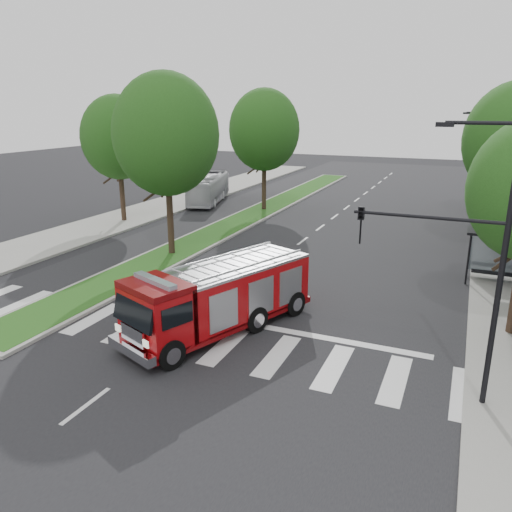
{
  "coord_description": "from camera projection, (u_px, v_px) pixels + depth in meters",
  "views": [
    {
      "loc": [
        9.47,
        -17.57,
        8.3
      ],
      "look_at": [
        0.93,
        2.26,
        1.8
      ],
      "focal_mm": 35.0,
      "sensor_mm": 36.0,
      "label": 1
    }
  ],
  "objects": [
    {
      "name": "fire_engine",
      "position": [
        220.0,
        297.0,
        18.92
      ],
      "size": [
        5.21,
        8.42,
        2.81
      ],
      "rotation": [
        0.0,
        0.0,
        -0.38
      ],
      "color": "#620507",
      "rests_on": "ground"
    },
    {
      "name": "sidewalk_left",
      "position": [
        101.0,
        226.0,
        35.7
      ],
      "size": [
        5.0,
        80.0,
        0.15
      ],
      "primitive_type": "cube",
      "color": "gray",
      "rests_on": "ground"
    },
    {
      "name": "streetlight_right_near",
      "position": [
        468.0,
        247.0,
        13.37
      ],
      "size": [
        4.08,
        0.22,
        8.0
      ],
      "color": "black",
      "rests_on": "ground"
    },
    {
      "name": "tree_median_far",
      "position": [
        264.0,
        130.0,
        39.42
      ],
      "size": [
        5.6,
        5.6,
        9.72
      ],
      "color": "black",
      "rests_on": "ground"
    },
    {
      "name": "bus_shelter",
      "position": [
        502.0,
        243.0,
        23.77
      ],
      "size": [
        3.2,
        1.6,
        2.61
      ],
      "color": "black",
      "rests_on": "ground"
    },
    {
      "name": "tree_median_near",
      "position": [
        166.0,
        135.0,
        27.02
      ],
      "size": [
        5.8,
        5.8,
        10.16
      ],
      "color": "black",
      "rests_on": "ground"
    },
    {
      "name": "tree_left_mid",
      "position": [
        118.0,
        137.0,
        35.51
      ],
      "size": [
        5.2,
        5.2,
        9.16
      ],
      "color": "black",
      "rests_on": "ground"
    },
    {
      "name": "city_bus",
      "position": [
        209.0,
        188.0,
        44.61
      ],
      "size": [
        4.51,
        9.11,
        2.47
      ],
      "primitive_type": "imported",
      "rotation": [
        0.0,
        0.0,
        0.29
      ],
      "color": "#B8B8BD",
      "rests_on": "ground"
    },
    {
      "name": "ground",
      "position": [
        215.0,
        307.0,
        21.43
      ],
      "size": [
        140.0,
        140.0,
        0.0
      ],
      "primitive_type": "plane",
      "color": "black",
      "rests_on": "ground"
    },
    {
      "name": "streetlight_right_far",
      "position": [
        487.0,
        165.0,
        33.81
      ],
      "size": [
        2.11,
        0.2,
        8.0
      ],
      "color": "black",
      "rests_on": "ground"
    },
    {
      "name": "tree_right_far",
      "position": [
        506.0,
        141.0,
        36.5
      ],
      "size": [
        5.0,
        5.0,
        8.73
      ],
      "color": "black",
      "rests_on": "ground"
    },
    {
      "name": "median",
      "position": [
        254.0,
        214.0,
        39.51
      ],
      "size": [
        3.0,
        50.0,
        0.15
      ],
      "color": "gray",
      "rests_on": "ground"
    }
  ]
}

